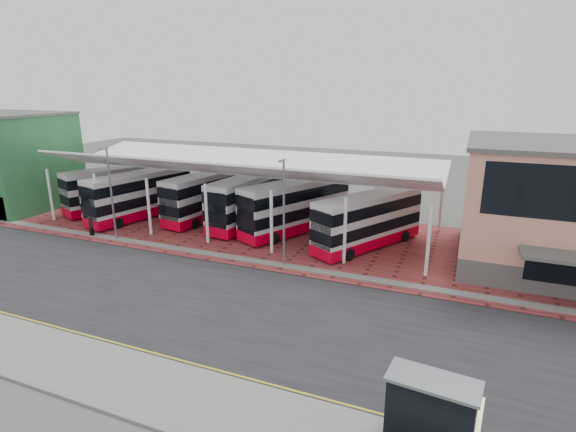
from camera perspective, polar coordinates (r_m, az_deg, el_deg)
name	(u,v)px	position (r m, az deg, el deg)	size (l,w,h in m)	color
ground	(217,297)	(29.56, -9.00, -10.09)	(140.00, 140.00, 0.00)	#494C47
road	(209,303)	(28.80, -10.04, -10.86)	(120.00, 14.00, 0.02)	black
forecourt	(313,239)	(39.65, 3.26, -2.88)	(72.00, 16.00, 0.06)	brown
sidewalk	(116,377)	(23.43, -21.05, -18.53)	(120.00, 4.00, 0.14)	slate
north_kerb	(259,262)	(34.47, -3.66, -5.83)	(120.00, 0.80, 0.14)	slate
yellow_line_near	(144,355)	(24.65, -17.77, -16.42)	(120.00, 0.12, 0.01)	gold
yellow_line_far	(148,351)	(24.84, -17.32, -16.10)	(120.00, 0.12, 0.01)	gold
canopy	(237,166)	(42.21, -6.56, 6.31)	(37.00, 11.63, 7.07)	white
shop_green	(26,162)	(55.94, -30.35, 5.93)	(6.40, 10.20, 10.22)	#2C6E3B
lamp_west	(111,191)	(41.14, -21.57, 2.96)	(0.16, 0.90, 8.07)	slate
lamp_east	(284,210)	(32.36, -0.55, 0.74)	(0.16, 0.90, 8.07)	slate
bus_0	(118,189)	(51.60, -20.76, 3.27)	(6.65, 11.31, 4.61)	silver
bus_1	(140,195)	(47.59, -18.30, 2.50)	(5.13, 11.56, 4.64)	silver
bus_2	(209,196)	(45.90, -10.04, 2.57)	(4.18, 11.43, 4.61)	silver
bus_3	(251,200)	(43.39, -4.77, 2.06)	(3.72, 11.68, 4.73)	silver
bus_4	(296,207)	(40.71, 0.96, 1.15)	(7.31, 11.48, 4.72)	silver
bus_5	(368,221)	(37.50, 10.12, -0.65)	(7.32, 10.68, 4.45)	silver
pedestrian	(91,226)	(43.75, -23.73, -1.22)	(0.62, 0.41, 1.70)	black
suitcase	(92,233)	(43.73, -23.63, -1.99)	(0.33, 0.24, 0.56)	black
bus_shelter	(438,411)	(18.35, 18.53, -22.38)	(3.48, 1.87, 2.68)	black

